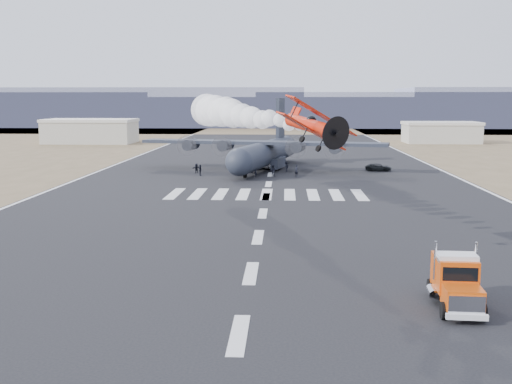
# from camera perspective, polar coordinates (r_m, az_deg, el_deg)

# --- Properties ---
(ground) EXTENTS (500.00, 500.00, 0.00)m
(ground) POSITION_cam_1_polar(r_m,az_deg,el_deg) (34.54, -1.54, -12.55)
(ground) COLOR black
(ground) RESTS_ON ground
(scrub_far) EXTENTS (500.00, 80.00, 0.00)m
(scrub_far) POSITION_cam_1_polar(r_m,az_deg,el_deg) (262.49, 2.10, 5.61)
(scrub_far) COLOR brown
(scrub_far) RESTS_ON ground
(runway_markings) EXTENTS (60.00, 260.00, 0.01)m
(runway_markings) POSITION_cam_1_polar(r_m,az_deg,el_deg) (93.03, 1.13, 0.71)
(runway_markings) COLOR silver
(runway_markings) RESTS_ON ground
(ridge_seg_c) EXTENTS (150.00, 50.00, 17.00)m
(ridge_seg_c) POSITION_cam_1_polar(r_m,az_deg,el_deg) (299.88, -10.46, 7.44)
(ridge_seg_c) COLOR slate
(ridge_seg_c) RESTS_ON ground
(ridge_seg_d) EXTENTS (150.00, 50.00, 13.00)m
(ridge_seg_d) POSITION_cam_1_polar(r_m,az_deg,el_deg) (292.26, 2.16, 7.16)
(ridge_seg_d) COLOR slate
(ridge_seg_d) RESTS_ON ground
(ridge_seg_e) EXTENTS (150.00, 50.00, 15.00)m
(ridge_seg_e) POSITION_cam_1_polar(r_m,az_deg,el_deg) (298.86, 14.82, 7.11)
(ridge_seg_e) COLOR slate
(ridge_seg_e) RESTS_ON ground
(hangar_left) EXTENTS (24.50, 14.50, 6.70)m
(hangar_left) POSITION_cam_1_polar(r_m,az_deg,el_deg) (185.56, -14.49, 5.29)
(hangar_left) COLOR #A5A192
(hangar_left) RESTS_ON ground
(hangar_right) EXTENTS (20.50, 12.50, 5.90)m
(hangar_right) POSITION_cam_1_polar(r_m,az_deg,el_deg) (187.57, 16.12, 5.14)
(hangar_right) COLOR #A5A192
(hangar_right) RESTS_ON ground
(semi_truck) EXTENTS (2.77, 7.30, 3.25)m
(semi_truck) POSITION_cam_1_polar(r_m,az_deg,el_deg) (40.14, 17.33, -7.54)
(semi_truck) COLOR black
(semi_truck) RESTS_ON ground
(aerobatic_biplane) EXTENTS (6.18, 6.36, 4.40)m
(aerobatic_biplane) POSITION_cam_1_polar(r_m,az_deg,el_deg) (47.87, 5.04, 5.96)
(aerobatic_biplane) COLOR red
(smoke_trail) EXTENTS (13.95, 37.57, 4.28)m
(smoke_trail) POSITION_cam_1_polar(r_m,az_deg,el_deg) (78.60, -3.19, 7.09)
(smoke_trail) COLOR white
(transport_aircraft) EXTENTS (42.74, 34.98, 12.41)m
(transport_aircraft) POSITION_cam_1_polar(r_m,az_deg,el_deg) (112.49, 0.81, 3.66)
(transport_aircraft) COLOR #1E212D
(transport_aircraft) RESTS_ON ground
(support_vehicle) EXTENTS (4.70, 2.68, 1.24)m
(support_vehicle) POSITION_cam_1_polar(r_m,az_deg,el_deg) (112.13, 10.82, 2.17)
(support_vehicle) COLOR black
(support_vehicle) RESTS_ON ground
(crew_a) EXTENTS (0.88, 0.88, 1.88)m
(crew_a) POSITION_cam_1_polar(r_m,az_deg,el_deg) (102.32, 3.61, 1.91)
(crew_a) COLOR black
(crew_a) RESTS_ON ground
(crew_b) EXTENTS (0.91, 0.72, 1.62)m
(crew_b) POSITION_cam_1_polar(r_m,az_deg,el_deg) (106.83, -0.11, 2.13)
(crew_b) COLOR black
(crew_b) RESTS_ON ground
(crew_c) EXTENTS (1.01, 1.19, 1.69)m
(crew_c) POSITION_cam_1_polar(r_m,az_deg,el_deg) (109.24, 2.72, 2.27)
(crew_c) COLOR black
(crew_c) RESTS_ON ground
(crew_d) EXTENTS (0.67, 1.11, 1.80)m
(crew_d) POSITION_cam_1_polar(r_m,az_deg,el_deg) (103.63, -4.98, 1.96)
(crew_d) COLOR black
(crew_d) RESTS_ON ground
(crew_e) EXTENTS (0.86, 0.54, 1.73)m
(crew_e) POSITION_cam_1_polar(r_m,az_deg,el_deg) (106.44, -0.43, 2.14)
(crew_e) COLOR black
(crew_e) RESTS_ON ground
(crew_f) EXTENTS (1.44, 1.41, 1.64)m
(crew_f) POSITION_cam_1_polar(r_m,az_deg,el_deg) (107.08, -5.32, 2.11)
(crew_f) COLOR black
(crew_f) RESTS_ON ground
(crew_g) EXTENTS (0.72, 0.76, 1.66)m
(crew_g) POSITION_cam_1_polar(r_m,az_deg,el_deg) (102.15, -0.04, 1.86)
(crew_g) COLOR black
(crew_g) RESTS_ON ground
(crew_h) EXTENTS (0.94, 0.64, 1.80)m
(crew_h) POSITION_cam_1_polar(r_m,az_deg,el_deg) (102.05, 1.50, 1.89)
(crew_h) COLOR black
(crew_h) RESTS_ON ground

